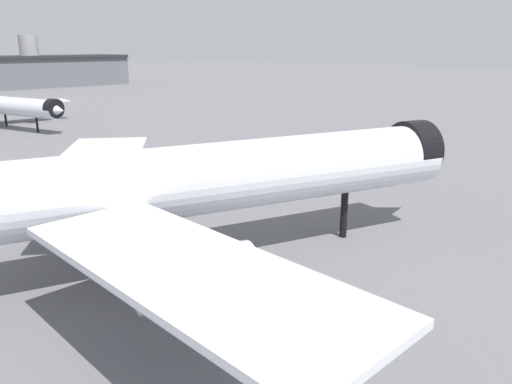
# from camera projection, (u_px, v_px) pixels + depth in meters

# --- Properties ---
(ground) EXTENTS (900.00, 900.00, 0.00)m
(ground) POSITION_uv_depth(u_px,v_px,m) (203.00, 274.00, 45.11)
(ground) COLOR slate
(airliner_near_gate) EXTENTS (61.12, 54.58, 18.37)m
(airliner_near_gate) POSITION_uv_depth(u_px,v_px,m) (175.00, 184.00, 43.99)
(airliner_near_gate) COLOR silver
(airliner_near_gate) RESTS_ON ground
(airliner_far_taxiway) EXTENTS (40.96, 45.53, 12.65)m
(airliner_far_taxiway) POSITION_uv_depth(u_px,v_px,m) (0.00, 105.00, 122.73)
(airliner_far_taxiway) COLOR silver
(airliner_far_taxiway) RESTS_ON ground
(baggage_cart_trailing) EXTENTS (2.65, 2.83, 1.82)m
(baggage_cart_trailing) POSITION_uv_depth(u_px,v_px,m) (98.00, 174.00, 76.30)
(baggage_cart_trailing) COLOR black
(baggage_cart_trailing) RESTS_ON ground
(traffic_cone_near_nose) EXTENTS (0.59, 0.59, 0.74)m
(traffic_cone_near_nose) POSITION_uv_depth(u_px,v_px,m) (46.00, 187.00, 71.21)
(traffic_cone_near_nose) COLOR #F2600C
(traffic_cone_near_nose) RESTS_ON ground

